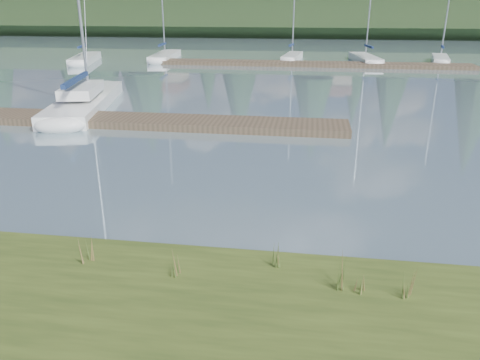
# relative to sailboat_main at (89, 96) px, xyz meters

# --- Properties ---
(ground) EXTENTS (200.00, 200.00, 0.00)m
(ground) POSITION_rel_sailboat_main_xyz_m (8.54, 17.37, -0.42)
(ground) COLOR gray
(ground) RESTS_ON ground
(ridge) EXTENTS (200.00, 20.00, 5.00)m
(ridge) POSITION_rel_sailboat_main_xyz_m (8.54, 60.37, 2.08)
(ridge) COLOR black
(ridge) RESTS_ON ground
(sailboat_main) EXTENTS (4.29, 10.54, 14.72)m
(sailboat_main) POSITION_rel_sailboat_main_xyz_m (0.00, 0.00, 0.00)
(sailboat_main) COLOR white
(sailboat_main) RESTS_ON ground
(dock_near) EXTENTS (16.00, 2.00, 0.30)m
(dock_near) POSITION_rel_sailboat_main_xyz_m (4.54, -3.63, -0.27)
(dock_near) COLOR #4C3D2C
(dock_near) RESTS_ON ground
(dock_far) EXTENTS (26.00, 2.20, 0.30)m
(dock_far) POSITION_rel_sailboat_main_xyz_m (10.54, 17.37, -0.27)
(dock_far) COLOR #4C3D2C
(dock_far) RESTS_ON ground
(sailboat_bg_0) EXTENTS (3.62, 8.12, 11.59)m
(sailboat_bg_0) POSITION_rel_sailboat_main_xyz_m (-8.66, 17.84, -0.10)
(sailboat_bg_0) COLOR white
(sailboat_bg_0) RESTS_ON ground
(sailboat_bg_1) EXTENTS (2.42, 8.36, 12.26)m
(sailboat_bg_1) POSITION_rel_sailboat_main_xyz_m (-2.27, 20.78, -0.09)
(sailboat_bg_1) COLOR white
(sailboat_bg_1) RESTS_ON ground
(sailboat_bg_2) EXTENTS (1.81, 6.23, 9.43)m
(sailboat_bg_2) POSITION_rel_sailboat_main_xyz_m (9.26, 21.51, -0.08)
(sailboat_bg_2) COLOR white
(sailboat_bg_2) RESTS_ON ground
(sailboat_bg_3) EXTENTS (2.47, 7.68, 11.15)m
(sailboat_bg_3) POSITION_rel_sailboat_main_xyz_m (15.40, 21.25, -0.09)
(sailboat_bg_3) COLOR white
(sailboat_bg_3) RESTS_ON ground
(sailboat_bg_4) EXTENTS (2.33, 6.25, 9.25)m
(sailboat_bg_4) POSITION_rel_sailboat_main_xyz_m (21.89, 21.54, -0.09)
(sailboat_bg_4) COLOR white
(sailboat_bg_4) RESTS_ON ground
(weed_0) EXTENTS (0.17, 0.14, 0.55)m
(weed_0) POSITION_rel_sailboat_main_xyz_m (8.78, -15.20, 0.16)
(weed_0) COLOR #475B23
(weed_0) RESTS_ON bank
(weed_1) EXTENTS (0.17, 0.14, 0.52)m
(weed_1) POSITION_rel_sailboat_main_xyz_m (10.49, -14.67, 0.15)
(weed_1) COLOR #475B23
(weed_1) RESTS_ON bank
(weed_2) EXTENTS (0.17, 0.14, 0.77)m
(weed_2) POSITION_rel_sailboat_main_xyz_m (11.60, -15.23, 0.26)
(weed_2) COLOR #475B23
(weed_2) RESTS_ON bank
(weed_3) EXTENTS (0.17, 0.14, 0.63)m
(weed_3) POSITION_rel_sailboat_main_xyz_m (7.07, -15.00, 0.20)
(weed_3) COLOR #475B23
(weed_3) RESTS_ON bank
(weed_4) EXTENTS (0.17, 0.14, 0.43)m
(weed_4) POSITION_rel_sailboat_main_xyz_m (11.89, -15.27, 0.11)
(weed_4) COLOR #475B23
(weed_4) RESTS_ON bank
(weed_5) EXTENTS (0.17, 0.14, 0.55)m
(weed_5) POSITION_rel_sailboat_main_xyz_m (12.61, -15.29, 0.16)
(weed_5) COLOR #475B23
(weed_5) RESTS_ON bank
(mud_lip) EXTENTS (60.00, 0.50, 0.14)m
(mud_lip) POSITION_rel_sailboat_main_xyz_m (8.54, -14.23, -0.35)
(mud_lip) COLOR #33281C
(mud_lip) RESTS_ON ground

